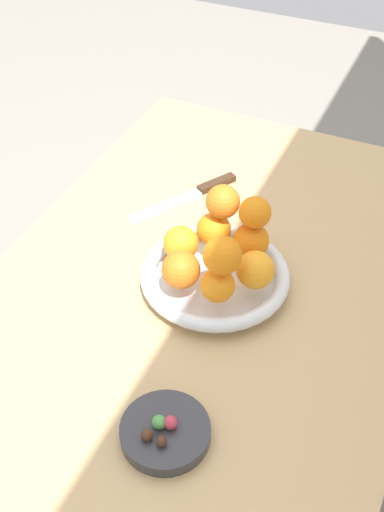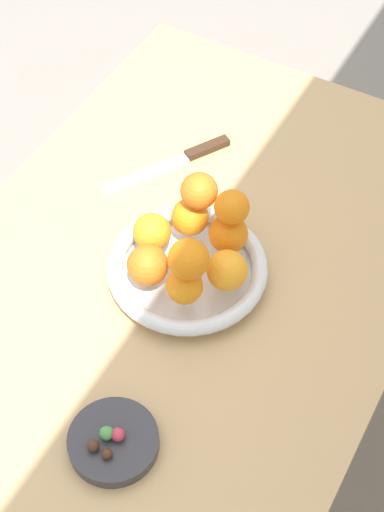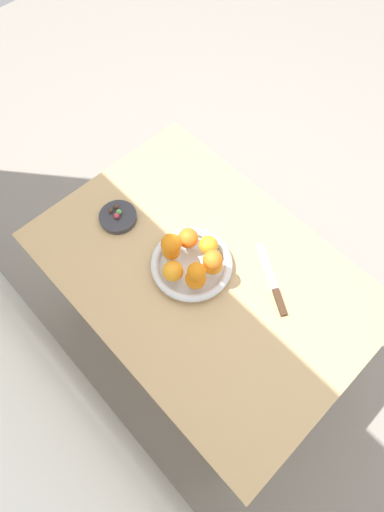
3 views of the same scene
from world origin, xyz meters
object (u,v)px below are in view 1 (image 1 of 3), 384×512
Objects in this scene: candy_dish at (165,432)px; candy_ball_4 at (162,441)px; dining_table at (211,304)px; orange_1 at (218,285)px; orange_4 at (214,230)px; orange_8 at (222,256)px; knife at (193,194)px; orange_3 at (251,241)px; orange_7 at (255,213)px; candy_ball_3 at (170,423)px; orange_6 at (220,201)px; candy_ball_0 at (172,421)px; orange_5 at (181,243)px; orange_0 at (181,270)px; candy_ball_2 at (159,422)px; candy_ball_1 at (147,435)px; fruit_bowl at (215,277)px; orange_2 at (255,270)px.

candy_dish is 0.03m from candy_ball_4.
dining_table is 18.92× the size of orange_1.
orange_1 is 0.92× the size of orange_4.
knife is (-0.28, -0.18, -0.13)m from orange_8.
orange_7 is (-0.00, 0.00, 0.06)m from orange_3.
candy_ball_3 is at bearing 6.49° from orange_8.
candy_dish is at bearing 2.12° from orange_3.
orange_6 is at bearing -94.82° from orange_7.
orange_6 reaches higher than orange_8.
candy_ball_3 reaches higher than candy_ball_4.
orange_7 reaches higher than candy_ball_0.
candy_dish is 2.07× the size of orange_5.
knife is (-0.28, -0.11, -0.07)m from orange_0.
orange_3 is 1.03× the size of orange_4.
orange_1 is at bearing 55.73° from orange_5.
candy_ball_2 is at bearing 19.65° from knife.
dining_table is 0.40m from candy_ball_4.
candy_ball_4 reaches higher than knife.
orange_5 reaches higher than candy_ball_4.
orange_4 is at bearing -169.97° from candy_ball_1.
fruit_bowl is 13.20× the size of candy_ball_3.
dining_table is 0.37m from candy_dish.
dining_table is at bearing -166.71° from candy_ball_3.
candy_ball_4 is at bearing -1.96° from orange_2.
orange_8 reaches higher than candy_ball_3.
candy_ball_3 is 0.03m from candy_ball_4.
orange_0 reaches higher than orange_1.
candy_ball_0 is (0.30, -0.01, -0.04)m from orange_2.
candy_ball_3 is at bearing 112.58° from candy_ball_2.
knife is at bearing -158.61° from candy_ball_0.
orange_6 is 4.16× the size of candy_ball_0.
dining_table is 16.87× the size of orange_3.
candy_ball_1 is at bearing 9.01° from dining_table.
candy_ball_2 reaches higher than knife.
candy_ball_1 is 0.60m from knife.
orange_2 is 0.13m from orange_4.
candy_ball_2 is (0.26, 0.01, -0.10)m from orange_8.
orange_2 is 1.08× the size of orange_6.
candy_ball_0 is at bearing 14.14° from orange_4.
candy_ball_0 is (0.31, 0.13, -0.04)m from orange_5.
orange_2 is 0.34m from candy_ball_1.
fruit_bowl is at bearing -148.67° from orange_8.
orange_1 is at bearing -5.85° from orange_7.
orange_0 is 1.05× the size of orange_5.
orange_5 is (-0.07, -0.10, 0.00)m from orange_1.
candy_ball_2 is (0.38, 0.01, -0.04)m from orange_3.
candy_ball_3 is (0.37, 0.09, -0.04)m from orange_4.
candy_ball_2 is at bearing 10.31° from orange_6.
orange_3 reaches higher than candy_ball_3.
orange_0 is 3.76× the size of candy_ball_1.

